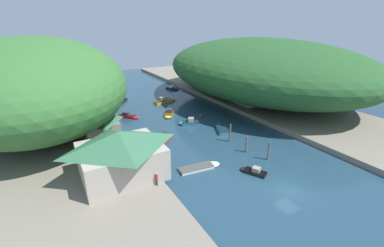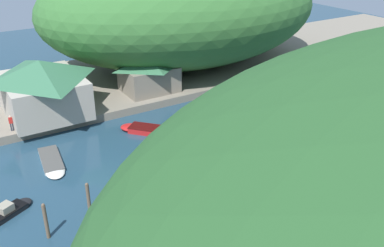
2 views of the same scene
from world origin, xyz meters
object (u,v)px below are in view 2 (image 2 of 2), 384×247
(boat_cabin_cruiser, at_px, (278,128))
(waterfront_building, at_px, (42,86))
(boat_red_skiff, at_px, (203,186))
(boat_far_upstream, at_px, (145,129))
(boat_open_rowboat, at_px, (332,84))
(channel_buoy_near, at_px, (277,162))
(boat_moored_right, at_px, (11,209))
(boat_mid_channel, at_px, (229,148))
(boathouse_shed, at_px, (149,73))
(boat_white_cruiser, at_px, (363,119))
(boat_near_quay, at_px, (52,163))
(boat_small_dinghy, at_px, (249,98))
(person_on_quay, at_px, (11,122))

(boat_cabin_cruiser, bearing_deg, waterfront_building, 83.80)
(boat_red_skiff, distance_m, boat_far_upstream, 12.41)
(boat_open_rowboat, bearing_deg, channel_buoy_near, 156.27)
(boat_moored_right, xyz_separation_m, channel_buoy_near, (5.51, 22.42, 0.03))
(boat_mid_channel, bearing_deg, channel_buoy_near, -30.57)
(waterfront_building, xyz_separation_m, channel_buoy_near, (21.37, 15.38, -3.73))
(boathouse_shed, bearing_deg, boat_cabin_cruiser, 24.50)
(boathouse_shed, relative_size, boat_white_cruiser, 1.08)
(waterfront_building, xyz_separation_m, boat_white_cruiser, (19.53, 29.77, -3.61))
(boat_near_quay, bearing_deg, boat_far_upstream, -164.29)
(boat_small_dinghy, relative_size, boat_moored_right, 1.16)
(boat_far_upstream, height_order, boat_near_quay, boat_far_upstream)
(channel_buoy_near, bearing_deg, boathouse_shed, -173.56)
(waterfront_building, bearing_deg, boat_open_rowboat, 74.81)
(boat_near_quay, relative_size, channel_buoy_near, 7.34)
(waterfront_building, bearing_deg, boat_cabin_cruiser, 51.57)
(waterfront_building, distance_m, boat_near_quay, 11.32)
(boat_red_skiff, bearing_deg, boat_near_quay, -113.88)
(boat_far_upstream, height_order, boat_mid_channel, boat_mid_channel)
(channel_buoy_near, bearing_deg, boat_small_dinghy, 150.57)
(person_on_quay, bearing_deg, boat_open_rowboat, 4.10)
(boat_cabin_cruiser, bearing_deg, boathouse_shed, 56.73)
(boat_open_rowboat, bearing_deg, boat_far_upstream, 124.62)
(boat_small_dinghy, xyz_separation_m, boat_near_quay, (2.63, -25.42, -0.19))
(boat_near_quay, bearing_deg, boat_red_skiff, 138.81)
(boat_white_cruiser, relative_size, boat_cabin_cruiser, 1.17)
(boat_white_cruiser, distance_m, boat_near_quay, 33.41)
(boathouse_shed, bearing_deg, boat_white_cruiser, 40.81)
(boat_near_quay, xyz_separation_m, person_on_quay, (-7.48, -1.88, 1.72))
(boat_red_skiff, relative_size, boat_cabin_cruiser, 0.94)
(boat_mid_channel, relative_size, person_on_quay, 2.59)
(waterfront_building, height_order, person_on_quay, waterfront_building)
(boat_mid_channel, bearing_deg, boat_red_skiff, -113.08)
(boathouse_shed, xyz_separation_m, boat_red_skiff, (21.01, -5.63, -2.96))
(waterfront_building, relative_size, channel_buoy_near, 12.36)
(boathouse_shed, relative_size, boat_far_upstream, 1.23)
(waterfront_building, distance_m, boat_red_skiff, 22.65)
(channel_buoy_near, height_order, person_on_quay, person_on_quay)
(boat_red_skiff, relative_size, boat_white_cruiser, 0.80)
(boathouse_shed, bearing_deg, boat_moored_right, -51.78)
(waterfront_building, xyz_separation_m, person_on_quay, (2.89, -4.24, -2.16))
(boat_moored_right, bearing_deg, boat_red_skiff, 42.51)
(boathouse_shed, height_order, channel_buoy_near, boathouse_shed)
(boat_small_dinghy, bearing_deg, boat_red_skiff, 86.98)
(boat_red_skiff, xyz_separation_m, boat_white_cruiser, (-1.57, 22.42, 0.09))
(waterfront_building, relative_size, boat_open_rowboat, 2.59)
(waterfront_building, xyz_separation_m, boat_moored_right, (15.86, -7.04, -3.76))
(boat_red_skiff, bearing_deg, channel_buoy_near, 112.16)
(boat_red_skiff, distance_m, channel_buoy_near, 8.03)
(boat_near_quay, distance_m, channel_buoy_near, 20.87)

